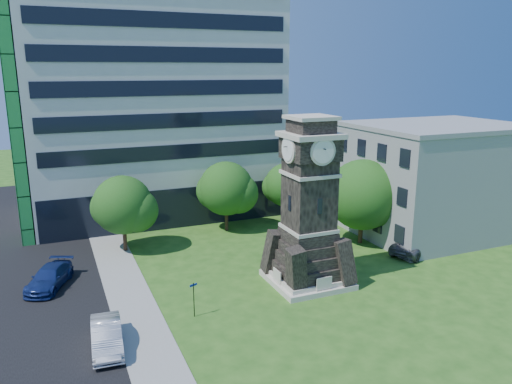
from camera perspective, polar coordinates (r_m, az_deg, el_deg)
name	(u,v)px	position (r m, az deg, el deg)	size (l,w,h in m)	color
ground	(282,300)	(34.79, 3.00, -12.26)	(160.00, 160.00, 0.00)	#275418
sidewalk	(129,294)	(36.65, -14.36, -11.23)	(3.00, 70.00, 0.06)	gray
clock_tower	(309,213)	(35.83, 6.04, -2.46)	(5.40, 5.40, 12.22)	beige
office_tall	(150,80)	(54.92, -12.06, 12.44)	(26.20, 15.11, 28.60)	silver
office_low	(435,178)	(50.39, 19.81, 1.47)	(15.20, 12.20, 10.40)	gray
car_street_mid	(107,336)	(30.25, -16.70, -15.48)	(1.63, 4.68, 1.54)	#B5B7BE
car_street_north	(49,277)	(39.29, -22.53, -9.01)	(2.08, 5.12, 1.49)	navy
car_east_lot	(415,245)	(44.75, 17.67, -5.82)	(2.44, 5.29, 1.47)	#515257
park_bench	(342,274)	(37.97, 9.76, -9.27)	(1.88, 0.50, 0.97)	black
street_sign	(194,296)	(32.30, -7.13, -11.67)	(0.55, 0.06, 2.30)	black
tree_nw	(124,207)	(43.78, -14.89, -1.63)	(5.53, 5.02, 6.64)	#332114
tree_nc	(227,190)	(47.92, -3.36, 0.22)	(5.72, 5.20, 6.79)	#332114
tree_ne	(287,186)	(50.49, 3.54, 0.64)	(4.86, 4.42, 6.14)	#332114
tree_east	(363,197)	(45.26, 12.15, -0.51)	(6.92, 6.29, 7.64)	#332114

